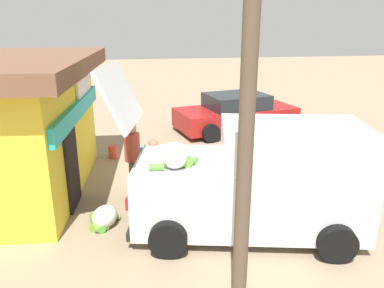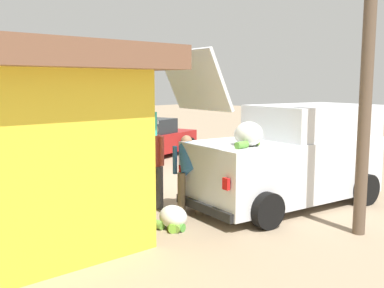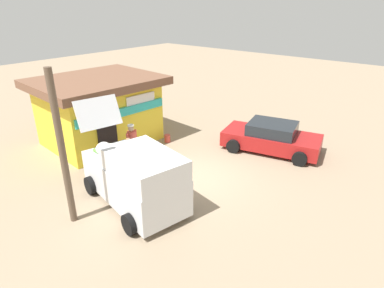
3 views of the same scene
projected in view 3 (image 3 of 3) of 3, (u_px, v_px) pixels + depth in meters
ground_plane at (193, 176)px, 12.59m from camera, size 60.00×60.00×0.00m
storefront_bar at (99, 109)px, 15.09m from camera, size 5.61×4.81×3.03m
delivery_van at (135, 177)px, 10.52m from camera, size 2.75×4.78×3.05m
parked_sedan at (271, 138)px, 14.53m from camera, size 2.93×4.48×1.29m
vendor_standing at (132, 142)px, 13.06m from camera, size 0.57×0.38×1.74m
customer_bending at (123, 153)px, 12.43m from camera, size 0.70×0.65×1.47m
unloaded_banana_pile at (100, 167)px, 12.89m from camera, size 0.70×0.64×0.39m
paint_bucket at (167, 138)px, 15.54m from camera, size 0.28×0.28×0.37m
utility_pole at (62, 151)px, 9.15m from camera, size 0.20×0.20×4.67m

